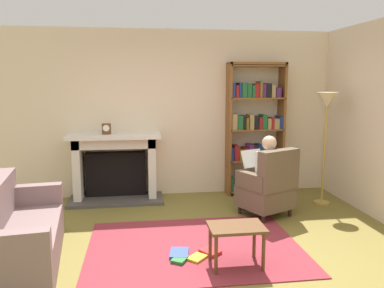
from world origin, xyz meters
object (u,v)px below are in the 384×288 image
at_px(fireplace, 115,165).
at_px(side_table, 236,232).
at_px(mantel_clock, 106,129).
at_px(seated_reader, 263,171).
at_px(sofa_floral, 16,235).
at_px(armchair_reading, 269,187).
at_px(bookshelf, 255,132).
at_px(floor_lamp, 327,110).

xyz_separation_m(fireplace, side_table, (1.33, -2.51, -0.20)).
distance_m(mantel_clock, seated_reader, 2.45).
bearing_deg(fireplace, side_table, -62.13).
bearing_deg(seated_reader, sofa_floral, -5.10).
distance_m(fireplace, armchair_reading, 2.42).
bearing_deg(armchair_reading, mantel_clock, -50.24).
height_order(mantel_clock, sofa_floral, mantel_clock).
relative_size(bookshelf, sofa_floral, 1.23).
xyz_separation_m(seated_reader, floor_lamp, (1.07, 0.33, 0.83)).
distance_m(fireplace, mantel_clock, 0.60).
relative_size(mantel_clock, armchair_reading, 0.17).
bearing_deg(bookshelf, side_table, -110.56).
xyz_separation_m(armchair_reading, side_table, (-0.82, -1.41, -0.06)).
height_order(mantel_clock, armchair_reading, mantel_clock).
distance_m(mantel_clock, side_table, 2.92).
relative_size(bookshelf, armchair_reading, 2.24).
bearing_deg(side_table, seated_reader, 62.98).
bearing_deg(armchair_reading, seated_reader, -90.00).
height_order(armchair_reading, floor_lamp, floor_lamp).
bearing_deg(fireplace, bookshelf, 0.86).
height_order(fireplace, bookshelf, bookshelf).
bearing_deg(side_table, floor_lamp, 45.11).
bearing_deg(armchair_reading, side_table, 33.39).
relative_size(seated_reader, side_table, 2.04).
bearing_deg(fireplace, floor_lamp, -11.95).
distance_m(fireplace, side_table, 2.85).
bearing_deg(fireplace, mantel_clock, -138.02).
bearing_deg(bookshelf, armchair_reading, -96.65).
height_order(armchair_reading, sofa_floral, armchair_reading).
bearing_deg(mantel_clock, bookshelf, 3.24).
relative_size(bookshelf, seated_reader, 1.91).
height_order(fireplace, mantel_clock, mantel_clock).
bearing_deg(floor_lamp, seated_reader, -162.66).
bearing_deg(mantel_clock, fireplace, 41.98).
bearing_deg(mantel_clock, floor_lamp, -9.83).
xyz_separation_m(mantel_clock, armchair_reading, (2.26, -1.01, -0.73)).
xyz_separation_m(fireplace, armchair_reading, (2.15, -1.11, -0.15)).
distance_m(side_table, floor_lamp, 2.82).
relative_size(mantel_clock, sofa_floral, 0.09).
relative_size(fireplace, floor_lamp, 0.85).
relative_size(sofa_floral, side_table, 3.17).
relative_size(fireplace, mantel_clock, 9.00).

